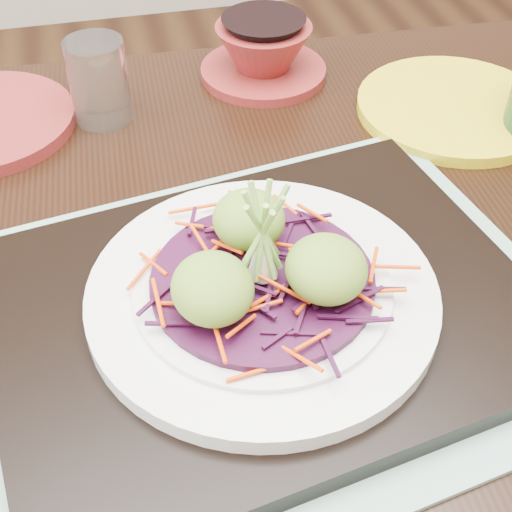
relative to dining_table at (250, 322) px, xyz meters
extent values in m
cube|color=black|center=(0.00, 0.00, 0.07)|extent=(1.15, 0.79, 0.04)
cube|color=gray|center=(-0.01, -0.08, 0.09)|extent=(0.52, 0.43, 0.00)
cube|color=black|center=(-0.01, -0.08, 0.11)|extent=(0.45, 0.36, 0.02)
cylinder|color=silver|center=(-0.01, -0.08, 0.12)|extent=(0.26, 0.26, 0.01)
cylinder|color=silver|center=(-0.01, -0.08, 0.13)|extent=(0.19, 0.19, 0.01)
cylinder|color=#380B29|center=(-0.01, -0.08, 0.14)|extent=(0.17, 0.17, 0.01)
ellipsoid|color=olive|center=(-0.05, -0.10, 0.16)|extent=(0.06, 0.06, 0.05)
ellipsoid|color=olive|center=(0.03, -0.10, 0.16)|extent=(0.06, 0.06, 0.05)
ellipsoid|color=olive|center=(-0.01, -0.04, 0.16)|extent=(0.06, 0.06, 0.05)
cylinder|color=white|center=(-0.10, 0.24, 0.14)|extent=(0.07, 0.07, 0.09)
cylinder|color=maroon|center=(0.08, 0.29, 0.10)|extent=(0.16, 0.16, 0.01)
cylinder|color=gold|center=(0.27, 0.16, 0.10)|extent=(0.24, 0.24, 0.01)
camera|label=1|loc=(-0.10, -0.44, 0.51)|focal=50.00mm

